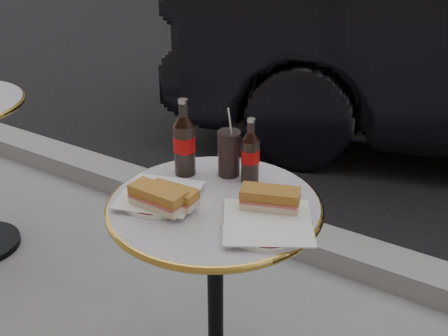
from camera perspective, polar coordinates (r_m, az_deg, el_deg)
The scene contains 10 objects.
curb at distance 2.65m, azimuth 9.95°, elevation -7.84°, with size 40.00×0.20×0.12m, color gray.
bistro_table at distance 1.82m, azimuth -0.87°, elevation -13.50°, with size 0.62×0.62×0.73m, color #BAB2C4, non-canonical shape.
plate_left at distance 1.63m, azimuth -6.58°, elevation -2.95°, with size 0.23×0.23×0.01m, color white.
plate_right at distance 1.49m, azimuth 4.45°, elevation -5.75°, with size 0.25×0.25×0.01m, color white.
sandwich_left_a at distance 1.55m, azimuth -6.71°, elevation -3.10°, with size 0.16×0.08×0.06m, color #B0742C.
sandwich_left_b at distance 1.56m, azimuth -5.20°, elevation -2.92°, with size 0.14×0.07×0.05m, color #A7742A.
sandwich_right at distance 1.54m, azimuth 4.69°, elevation -3.20°, with size 0.16×0.08×0.06m, color #A36929.
cola_bottle_left at distance 1.71m, azimuth -4.07°, elevation 3.13°, with size 0.07×0.07×0.25m, color black, non-canonical shape.
cola_bottle_right at distance 1.67m, azimuth 2.71°, elevation 1.80°, with size 0.06×0.06×0.20m, color black, non-canonical shape.
cola_glass at distance 1.72m, azimuth 0.51°, elevation 1.52°, with size 0.07×0.07×0.15m, color black.
Camera 1 is at (0.76, -1.15, 1.54)m, focal length 45.00 mm.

